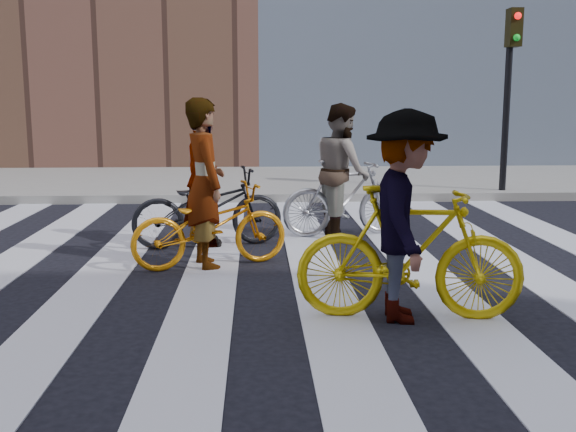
{
  "coord_description": "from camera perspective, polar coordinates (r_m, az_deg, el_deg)",
  "views": [
    {
      "loc": [
        -0.08,
        -6.56,
        1.75
      ],
      "look_at": [
        0.25,
        0.3,
        0.57
      ],
      "focal_mm": 42.0,
      "sensor_mm": 36.0,
      "label": 1
    }
  ],
  "objects": [
    {
      "name": "ground",
      "position": [
        6.79,
        -2.0,
        -5.22
      ],
      "size": [
        100.0,
        100.0,
        0.0
      ],
      "primitive_type": "plane",
      "color": "black",
      "rests_on": "ground"
    },
    {
      "name": "sidewalk_far",
      "position": [
        14.16,
        -2.4,
        2.91
      ],
      "size": [
        100.0,
        5.0,
        0.15
      ],
      "primitive_type": "cube",
      "color": "gray",
      "rests_on": "ground"
    },
    {
      "name": "zebra_crosswalk",
      "position": [
        6.79,
        -2.0,
        -5.17
      ],
      "size": [
        8.25,
        10.0,
        0.01
      ],
      "color": "silver",
      "rests_on": "ground"
    },
    {
      "name": "traffic_signal",
      "position": [
        12.71,
        18.29,
        11.62
      ],
      "size": [
        0.22,
        0.42,
        3.33
      ],
      "color": "black",
      "rests_on": "ground"
    },
    {
      "name": "bike_yellow_left",
      "position": [
        7.19,
        -6.6,
        -0.81
      ],
      "size": [
        1.79,
        1.12,
        0.89
      ],
      "primitive_type": "imported",
      "rotation": [
        0.0,
        0.0,
        1.91
      ],
      "color": "orange",
      "rests_on": "ground"
    },
    {
      "name": "bike_silver_mid",
      "position": [
        8.8,
        4.87,
        1.53
      ],
      "size": [
        1.73,
        0.75,
        1.01
      ],
      "primitive_type": "imported",
      "rotation": [
        0.0,
        0.0,
        1.74
      ],
      "color": "#A8AAB2",
      "rests_on": "ground"
    },
    {
      "name": "bike_yellow_right",
      "position": [
        5.48,
        10.28,
        -3.12
      ],
      "size": [
        1.87,
        0.73,
        1.09
      ],
      "primitive_type": "imported",
      "rotation": [
        0.0,
        0.0,
        1.45
      ],
      "color": "yellow",
      "rests_on": "ground"
    },
    {
      "name": "bike_dark_rear",
      "position": [
        8.19,
        -6.8,
        0.72
      ],
      "size": [
        1.92,
        1.04,
        0.96
      ],
      "primitive_type": "imported",
      "rotation": [
        0.0,
        0.0,
        1.8
      ],
      "color": "black",
      "rests_on": "ground"
    },
    {
      "name": "rider_left",
      "position": [
        7.13,
        -7.07,
        2.73
      ],
      "size": [
        0.62,
        0.76,
        1.79
      ],
      "primitive_type": "imported",
      "rotation": [
        0.0,
        0.0,
        1.91
      ],
      "color": "slate",
      "rests_on": "ground"
    },
    {
      "name": "rider_mid",
      "position": [
        8.75,
        4.58,
        3.87
      ],
      "size": [
        0.79,
        0.94,
        1.73
      ],
      "primitive_type": "imported",
      "rotation": [
        0.0,
        0.0,
        1.74
      ],
      "color": "slate",
      "rests_on": "ground"
    },
    {
      "name": "rider_right",
      "position": [
        5.42,
        9.86,
        -0.03
      ],
      "size": [
        0.76,
        1.16,
        1.69
      ],
      "primitive_type": "imported",
      "rotation": [
        0.0,
        0.0,
        1.45
      ],
      "color": "slate",
      "rests_on": "ground"
    },
    {
      "name": "rider_rear",
      "position": [
        8.15,
        -7.2,
        3.05
      ],
      "size": [
        0.61,
        1.02,
        1.63
      ],
      "primitive_type": "imported",
      "rotation": [
        0.0,
        0.0,
        1.8
      ],
      "color": "slate",
      "rests_on": "ground"
    }
  ]
}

